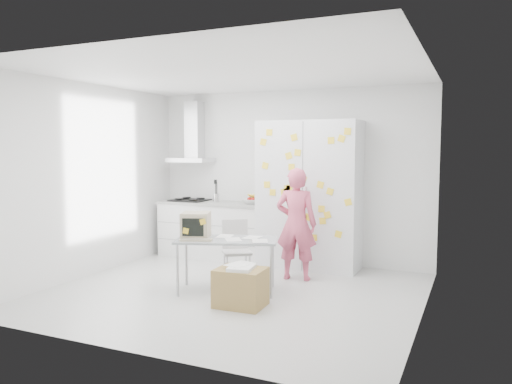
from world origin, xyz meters
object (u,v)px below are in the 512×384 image
at_px(person, 296,224).
at_px(desk, 207,232).
at_px(chair, 236,246).
at_px(cardboard_box, 241,287).

distance_m(person, desk, 1.28).
height_order(person, desk, person).
relative_size(chair, cardboard_box, 1.47).
height_order(desk, cardboard_box, desk).
height_order(person, cardboard_box, person).
bearing_deg(person, chair, 18.92).
xyz_separation_m(chair, cardboard_box, (0.55, -1.00, -0.24)).
relative_size(desk, cardboard_box, 2.47).
bearing_deg(cardboard_box, person, 82.48).
height_order(person, chair, person).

